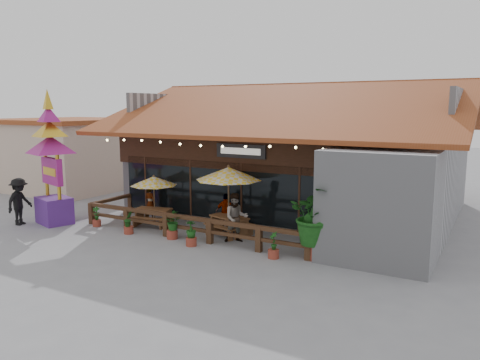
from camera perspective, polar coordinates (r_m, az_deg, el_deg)
The scene contains 19 objects.
ground at distance 17.38m, azimuth -1.37°, elevation -7.57°, with size 100.00×100.00×0.00m, color gray.
restaurant_building at distance 22.67m, azimuth 7.77°, elevation 1.90°, with size 15.50×14.73×6.09m.
patio_railing at distance 18.24m, azimuth -7.93°, elevation -4.87°, with size 10.00×2.60×0.92m.
neighbor_building at distance 31.23m, azimuth -19.73°, elevation 3.22°, with size 8.40×8.40×4.22m.
umbrella_left at distance 20.01m, azimuth -10.47°, elevation -0.14°, with size 2.08×2.08×2.11m.
umbrella_right at distance 17.95m, azimuth -1.41°, elevation 0.74°, with size 3.32×3.32×2.73m.
picnic_table_left at distance 19.98m, azimuth -10.50°, elevation -4.10°, with size 1.74×1.58×0.72m.
picnic_table_right at distance 18.18m, azimuth -1.31°, elevation -5.19°, with size 1.87×1.72×0.75m.
thai_sign_tower at distance 21.15m, azimuth -22.10°, elevation 3.62°, with size 2.83×2.83×6.10m.
tropical_plant at distance 15.36m, azimuth 9.31°, elevation -4.45°, with size 2.31×2.23×2.47m.
diner_a at distance 21.07m, azimuth -10.88°, elevation -2.74°, with size 0.54×0.36×1.48m, color #3D1F13.
diner_b at distance 17.16m, azimuth -0.48°, elevation -4.63°, with size 0.89×0.69×1.82m, color #3D1F13.
diner_c at distance 18.75m, azimuth -1.68°, elevation -3.96°, with size 0.89×0.37×1.52m, color #3D1F13.
pedestrian at distance 21.75m, azimuth -25.30°, elevation -2.39°, with size 1.29×0.74×2.00m, color black.
planter_a at distance 20.42m, azimuth -17.09°, elevation -4.45°, with size 0.36×0.34×0.84m.
planter_b at distance 18.89m, azimuth -13.45°, elevation -5.19°, with size 0.37×0.41×0.91m.
planter_c at distance 17.84m, azimuth -8.29°, elevation -5.32°, with size 0.78×0.73×1.02m.
planter_d at distance 16.89m, azimuth -5.98°, elevation -6.51°, with size 0.49×0.49×0.94m.
planter_e at distance 15.52m, azimuth 4.12°, elevation -8.16°, with size 0.38×0.37×0.90m.
Camera 1 is at (8.56, -14.31, 4.91)m, focal length 35.00 mm.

